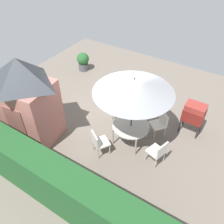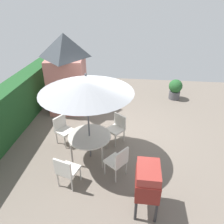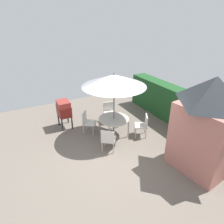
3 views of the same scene
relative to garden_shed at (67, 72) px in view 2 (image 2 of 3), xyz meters
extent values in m
plane|color=#6B6056|center=(-1.90, -2.04, -1.52)|extent=(11.00, 11.00, 0.00)
cube|color=#1E4C23|center=(-1.90, 1.46, -0.73)|extent=(7.23, 0.70, 1.57)
cube|color=#B26B60|center=(0.00, 0.00, -0.45)|extent=(1.78, 1.51, 2.13)
pyramid|color=#33383D|center=(0.00, 0.00, 1.03)|extent=(1.89, 1.60, 0.84)
cube|color=brown|center=(-0.08, 0.66, -0.69)|extent=(0.68, 0.11, 1.66)
cylinder|color=#B2ADA3|center=(-2.95, -1.46, -0.80)|extent=(1.20, 1.20, 0.04)
cylinder|color=gray|center=(-3.37, -1.88, -1.17)|extent=(0.05, 0.05, 0.70)
cylinder|color=gray|center=(-2.52, -1.88, -1.17)|extent=(0.05, 0.05, 0.70)
cylinder|color=gray|center=(-3.37, -1.04, -1.17)|extent=(0.05, 0.05, 0.70)
cylinder|color=gray|center=(-2.52, -1.04, -1.17)|extent=(0.05, 0.05, 0.70)
cylinder|color=#4C4C51|center=(-2.95, -1.46, -0.27)|extent=(0.04, 0.04, 2.50)
cone|color=gray|center=(-2.95, -1.46, 0.77)|extent=(2.38, 2.38, 0.42)
sphere|color=#4C4C51|center=(-2.95, -1.46, 1.01)|extent=(0.06, 0.06, 0.06)
cube|color=maroon|center=(-4.51, -3.01, -0.74)|extent=(0.70, 0.50, 0.45)
cube|color=maroon|center=(-4.51, -3.01, -0.42)|extent=(0.67, 0.48, 0.20)
cylinder|color=#262628|center=(-4.82, -3.22, -1.24)|extent=(0.06, 0.06, 0.55)
cylinder|color=#262628|center=(-4.20, -3.22, -1.24)|extent=(0.06, 0.06, 0.55)
cylinder|color=#262628|center=(-4.82, -2.80, -1.24)|extent=(0.06, 0.06, 0.55)
cylinder|color=#262628|center=(-4.20, -2.80, -1.24)|extent=(0.06, 0.06, 0.55)
cube|color=silver|center=(-2.39, -0.55, -1.07)|extent=(0.63, 0.63, 0.06)
cube|color=silver|center=(-2.28, -0.37, -0.84)|extent=(0.42, 0.28, 0.45)
cylinder|color=#AFABA3|center=(-2.11, -0.48, -1.29)|extent=(0.04, 0.04, 0.45)
cylinder|color=#AFABA3|center=(-2.46, -0.27, -1.29)|extent=(0.04, 0.04, 0.45)
cylinder|color=#AFABA3|center=(-2.32, -0.82, -1.29)|extent=(0.04, 0.04, 0.45)
cylinder|color=#AFABA3|center=(-2.66, -0.61, -1.29)|extent=(0.04, 0.04, 0.45)
cube|color=silver|center=(-4.00, -1.14, -1.07)|extent=(0.57, 0.57, 0.06)
cube|color=silver|center=(-4.20, -1.08, -0.84)|extent=(0.18, 0.45, 0.45)
cylinder|color=#AFABA3|center=(-4.13, -0.89, -1.29)|extent=(0.04, 0.04, 0.45)
cylinder|color=#AFABA3|center=(-4.25, -1.27, -1.29)|extent=(0.04, 0.04, 0.45)
cylinder|color=#AFABA3|center=(-3.75, -1.00, -1.29)|extent=(0.04, 0.04, 0.45)
cylinder|color=#AFABA3|center=(-3.87, -1.39, -1.29)|extent=(0.04, 0.04, 0.45)
cube|color=silver|center=(-3.57, -2.26, -1.07)|extent=(0.65, 0.65, 0.06)
cube|color=silver|center=(-3.69, -2.42, -0.84)|extent=(0.39, 0.32, 0.45)
cylinder|color=#AFABA3|center=(-3.85, -2.29, -1.29)|extent=(0.04, 0.04, 0.45)
cylinder|color=#AFABA3|center=(-3.53, -2.54, -1.29)|extent=(0.04, 0.04, 0.45)
cylinder|color=#AFABA3|center=(-3.60, -1.97, -1.29)|extent=(0.04, 0.04, 0.45)
cylinder|color=#AFABA3|center=(-3.28, -2.22, -1.29)|extent=(0.04, 0.04, 0.45)
cube|color=silver|center=(-2.13, -2.10, -1.07)|extent=(0.65, 0.65, 0.06)
cube|color=silver|center=(-1.97, -2.23, -0.84)|extent=(0.32, 0.39, 0.45)
cylinder|color=#AFABA3|center=(-2.10, -2.38, -1.29)|extent=(0.04, 0.04, 0.45)
cylinder|color=#AFABA3|center=(-1.85, -2.07, -1.29)|extent=(0.04, 0.04, 0.45)
cylinder|color=#AFABA3|center=(-2.41, -2.14, -1.29)|extent=(0.04, 0.04, 0.45)
cylinder|color=#AFABA3|center=(-2.16, -1.82, -1.29)|extent=(0.04, 0.04, 0.45)
cylinder|color=#4C4C51|center=(1.32, -4.43, -1.34)|extent=(0.47, 0.47, 0.35)
sphere|color=#235628|center=(1.32, -4.43, -0.91)|extent=(0.59, 0.59, 0.59)
camera|label=1|loc=(-5.30, 3.43, 4.44)|focal=37.10mm
camera|label=2|loc=(-7.76, -2.64, 2.77)|focal=34.60mm
camera|label=3|loc=(3.16, -4.78, 2.85)|focal=31.93mm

